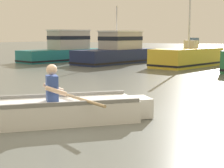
# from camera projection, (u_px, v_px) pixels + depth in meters

# --- Properties ---
(ground_plane) EXTENTS (120.00, 120.00, 0.00)m
(ground_plane) POSITION_uv_depth(u_px,v_px,m) (63.00, 119.00, 7.60)
(ground_plane) COLOR slate
(rowboat_with_person) EXTENTS (2.91, 3.20, 1.19)m
(rowboat_with_person) POSITION_uv_depth(u_px,v_px,m) (63.00, 110.00, 7.34)
(rowboat_with_person) COLOR white
(rowboat_with_person) RESTS_ON ground
(moored_boat_teal) EXTENTS (2.96, 6.35, 2.09)m
(moored_boat_teal) POSITION_uv_depth(u_px,v_px,m) (65.00, 50.00, 24.05)
(moored_boat_teal) COLOR #1E727A
(moored_boat_teal) RESTS_ON ground
(moored_boat_navy) EXTENTS (2.88, 5.97, 3.50)m
(moored_boat_navy) POSITION_uv_depth(u_px,v_px,m) (117.00, 51.00, 22.21)
(moored_boat_navy) COLOR #19234C
(moored_boat_navy) RESTS_ON ground
(moored_boat_yellow) EXTENTS (2.72, 5.10, 4.15)m
(moored_boat_yellow) POSITION_uv_depth(u_px,v_px,m) (187.00, 58.00, 19.96)
(moored_boat_yellow) COLOR gold
(moored_boat_yellow) RESTS_ON ground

